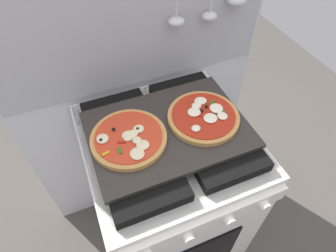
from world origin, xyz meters
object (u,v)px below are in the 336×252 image
Objects in this scene: stove at (168,194)px; pizza_left at (129,138)px; baking_tray at (168,129)px; pizza_right at (204,116)px.

pizza_left is (-0.14, 0.00, 0.48)m from stove.
stove is 1.67× the size of baking_tray.
pizza_left reaches higher than stove.
pizza_right reaches higher than baking_tray.
baking_tray is (0.00, 0.00, 0.46)m from stove.
baking_tray is 0.13m from pizza_right.
pizza_left is (-0.14, -0.00, 0.02)m from baking_tray.
stove is 0.50m from pizza_right.
stove is at bearing -90.00° from baking_tray.
pizza_right is (0.27, -0.01, -0.00)m from pizza_left.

